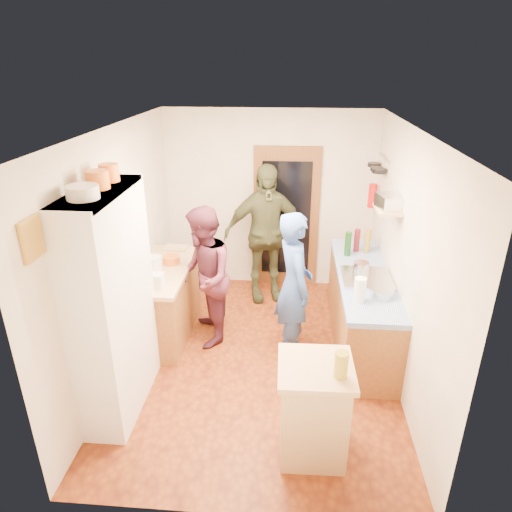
# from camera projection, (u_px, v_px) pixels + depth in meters

# --- Properties ---
(floor) EXTENTS (3.00, 4.00, 0.02)m
(floor) POSITION_uv_depth(u_px,v_px,m) (259.00, 359.00, 5.32)
(floor) COLOR brown
(floor) RESTS_ON ground
(ceiling) EXTENTS (3.00, 4.00, 0.02)m
(ceiling) POSITION_uv_depth(u_px,v_px,m) (259.00, 128.00, 4.27)
(ceiling) COLOR silver
(ceiling) RESTS_ON ground
(wall_back) EXTENTS (3.00, 0.02, 2.60)m
(wall_back) POSITION_uv_depth(u_px,v_px,m) (269.00, 201.00, 6.63)
(wall_back) COLOR silver
(wall_back) RESTS_ON ground
(wall_front) EXTENTS (3.00, 0.02, 2.60)m
(wall_front) POSITION_uv_depth(u_px,v_px,m) (236.00, 379.00, 2.96)
(wall_front) COLOR silver
(wall_front) RESTS_ON ground
(wall_left) EXTENTS (0.02, 4.00, 2.60)m
(wall_left) POSITION_uv_depth(u_px,v_px,m) (119.00, 251.00, 4.91)
(wall_left) COLOR silver
(wall_left) RESTS_ON ground
(wall_right) EXTENTS (0.02, 4.00, 2.60)m
(wall_right) POSITION_uv_depth(u_px,v_px,m) (405.00, 261.00, 4.68)
(wall_right) COLOR silver
(wall_right) RESTS_ON ground
(door_frame) EXTENTS (0.95, 0.06, 2.10)m
(door_frame) POSITION_uv_depth(u_px,v_px,m) (286.00, 219.00, 6.68)
(door_frame) COLOR brown
(door_frame) RESTS_ON ground
(door_glass) EXTENTS (0.70, 0.02, 1.70)m
(door_glass) POSITION_uv_depth(u_px,v_px,m) (286.00, 219.00, 6.64)
(door_glass) COLOR black
(door_glass) RESTS_ON door_frame
(hutch_body) EXTENTS (0.40, 1.20, 2.20)m
(hutch_body) POSITION_uv_depth(u_px,v_px,m) (113.00, 305.00, 4.24)
(hutch_body) COLOR white
(hutch_body) RESTS_ON ground
(hutch_top_shelf) EXTENTS (0.40, 1.14, 0.04)m
(hutch_top_shelf) POSITION_uv_depth(u_px,v_px,m) (97.00, 192.00, 3.81)
(hutch_top_shelf) COLOR white
(hutch_top_shelf) RESTS_ON hutch_body
(plate_stack) EXTENTS (0.25, 0.25, 0.11)m
(plate_stack) POSITION_uv_depth(u_px,v_px,m) (83.00, 192.00, 3.54)
(plate_stack) COLOR white
(plate_stack) RESTS_ON hutch_top_shelf
(orange_pot_a) EXTENTS (0.19, 0.19, 0.15)m
(orange_pot_a) POSITION_uv_depth(u_px,v_px,m) (98.00, 180.00, 3.81)
(orange_pot_a) COLOR orange
(orange_pot_a) RESTS_ON hutch_top_shelf
(orange_pot_b) EXTENTS (0.17, 0.17, 0.16)m
(orange_pot_b) POSITION_uv_depth(u_px,v_px,m) (109.00, 173.00, 4.04)
(orange_pot_b) COLOR orange
(orange_pot_b) RESTS_ON hutch_top_shelf
(left_counter_base) EXTENTS (0.60, 1.40, 0.85)m
(left_counter_base) POSITION_uv_depth(u_px,v_px,m) (165.00, 303.00, 5.64)
(left_counter_base) COLOR olive
(left_counter_base) RESTS_ON ground
(left_counter_top) EXTENTS (0.64, 1.44, 0.05)m
(left_counter_top) POSITION_uv_depth(u_px,v_px,m) (162.00, 270.00, 5.46)
(left_counter_top) COLOR tan
(left_counter_top) RESTS_ON left_counter_base
(toaster) EXTENTS (0.21, 0.14, 0.16)m
(toaster) POSITION_uv_depth(u_px,v_px,m) (154.00, 280.00, 4.98)
(toaster) COLOR white
(toaster) RESTS_ON left_counter_top
(kettle) EXTENTS (0.22, 0.22, 0.20)m
(kettle) POSITION_uv_depth(u_px,v_px,m) (155.00, 264.00, 5.33)
(kettle) COLOR white
(kettle) RESTS_ON left_counter_top
(orange_bowl) EXTENTS (0.26, 0.26, 0.09)m
(orange_bowl) POSITION_uv_depth(u_px,v_px,m) (171.00, 260.00, 5.57)
(orange_bowl) COLOR orange
(orange_bowl) RESTS_ON left_counter_top
(chopping_board) EXTENTS (0.31, 0.24, 0.02)m
(chopping_board) POSITION_uv_depth(u_px,v_px,m) (176.00, 248.00, 6.00)
(chopping_board) COLOR tan
(chopping_board) RESTS_ON left_counter_top
(right_counter_base) EXTENTS (0.60, 2.20, 0.84)m
(right_counter_base) POSITION_uv_depth(u_px,v_px,m) (361.00, 309.00, 5.51)
(right_counter_base) COLOR olive
(right_counter_base) RESTS_ON ground
(right_counter_top) EXTENTS (0.62, 2.22, 0.06)m
(right_counter_top) POSITION_uv_depth(u_px,v_px,m) (364.00, 276.00, 5.33)
(right_counter_top) COLOR #1A4DAD
(right_counter_top) RESTS_ON right_counter_base
(hob) EXTENTS (0.55, 0.58, 0.04)m
(hob) POSITION_uv_depth(u_px,v_px,m) (367.00, 278.00, 5.17)
(hob) COLOR silver
(hob) RESTS_ON right_counter_top
(pot_on_hob) EXTENTS (0.18, 0.18, 0.12)m
(pot_on_hob) POSITION_uv_depth(u_px,v_px,m) (361.00, 267.00, 5.26)
(pot_on_hob) COLOR silver
(pot_on_hob) RESTS_ON hob
(bottle_a) EXTENTS (0.10, 0.10, 0.31)m
(bottle_a) POSITION_uv_depth(u_px,v_px,m) (348.00, 244.00, 5.75)
(bottle_a) COLOR #143F14
(bottle_a) RESTS_ON right_counter_top
(bottle_b) EXTENTS (0.08, 0.08, 0.30)m
(bottle_b) POSITION_uv_depth(u_px,v_px,m) (357.00, 240.00, 5.88)
(bottle_b) COLOR #591419
(bottle_b) RESTS_ON right_counter_top
(bottle_c) EXTENTS (0.09, 0.09, 0.31)m
(bottle_c) POSITION_uv_depth(u_px,v_px,m) (367.00, 241.00, 5.84)
(bottle_c) COLOR olive
(bottle_c) RESTS_ON right_counter_top
(paper_towel) EXTENTS (0.14, 0.14, 0.26)m
(paper_towel) POSITION_uv_depth(u_px,v_px,m) (360.00, 290.00, 4.67)
(paper_towel) COLOR white
(paper_towel) RESTS_ON right_counter_top
(mixing_bowl) EXTENTS (0.26, 0.26, 0.09)m
(mixing_bowl) POSITION_uv_depth(u_px,v_px,m) (382.00, 293.00, 4.79)
(mixing_bowl) COLOR silver
(mixing_bowl) RESTS_ON right_counter_top
(island_base) EXTENTS (0.56, 0.56, 0.86)m
(island_base) POSITION_uv_depth(u_px,v_px,m) (313.00, 412.00, 3.90)
(island_base) COLOR tan
(island_base) RESTS_ON ground
(island_top) EXTENTS (0.63, 0.63, 0.05)m
(island_top) POSITION_uv_depth(u_px,v_px,m) (316.00, 368.00, 3.72)
(island_top) COLOR tan
(island_top) RESTS_ON island_base
(cutting_board) EXTENTS (0.36, 0.29, 0.02)m
(cutting_board) POSITION_uv_depth(u_px,v_px,m) (310.00, 363.00, 3.76)
(cutting_board) COLOR white
(cutting_board) RESTS_ON island_top
(oil_jar) EXTENTS (0.11, 0.11, 0.22)m
(oil_jar) POSITION_uv_depth(u_px,v_px,m) (341.00, 365.00, 3.55)
(oil_jar) COLOR #AD9E2D
(oil_jar) RESTS_ON island_top
(pan_rail) EXTENTS (0.02, 0.65, 0.02)m
(pan_rail) POSITION_uv_depth(u_px,v_px,m) (383.00, 158.00, 5.78)
(pan_rail) COLOR silver
(pan_rail) RESTS_ON wall_right
(pan_hang_a) EXTENTS (0.18, 0.18, 0.05)m
(pan_hang_a) POSITION_uv_depth(u_px,v_px,m) (379.00, 171.00, 5.68)
(pan_hang_a) COLOR black
(pan_hang_a) RESTS_ON pan_rail
(pan_hang_b) EXTENTS (0.16, 0.16, 0.05)m
(pan_hang_b) POSITION_uv_depth(u_px,v_px,m) (376.00, 169.00, 5.87)
(pan_hang_b) COLOR black
(pan_hang_b) RESTS_ON pan_rail
(pan_hang_c) EXTENTS (0.17, 0.17, 0.05)m
(pan_hang_c) POSITION_uv_depth(u_px,v_px,m) (374.00, 165.00, 6.04)
(pan_hang_c) COLOR black
(pan_hang_c) RESTS_ON pan_rail
(wall_shelf) EXTENTS (0.26, 0.42, 0.03)m
(wall_shelf) POSITION_uv_depth(u_px,v_px,m) (388.00, 210.00, 4.94)
(wall_shelf) COLOR tan
(wall_shelf) RESTS_ON wall_right
(radio) EXTENTS (0.28, 0.34, 0.15)m
(radio) POSITION_uv_depth(u_px,v_px,m) (389.00, 202.00, 4.91)
(radio) COLOR silver
(radio) RESTS_ON wall_shelf
(ext_bracket) EXTENTS (0.06, 0.10, 0.04)m
(ext_bracket) POSITION_uv_depth(u_px,v_px,m) (376.00, 199.00, 6.18)
(ext_bracket) COLOR black
(ext_bracket) RESTS_ON wall_right
(fire_extinguisher) EXTENTS (0.11, 0.11, 0.32)m
(fire_extinguisher) POSITION_uv_depth(u_px,v_px,m) (372.00, 196.00, 6.16)
(fire_extinguisher) COLOR red
(fire_extinguisher) RESTS_ON wall_right
(picture_frame) EXTENTS (0.03, 0.25, 0.30)m
(picture_frame) POSITION_uv_depth(u_px,v_px,m) (32.00, 239.00, 3.19)
(picture_frame) COLOR gold
(picture_frame) RESTS_ON wall_left
(person_hob) EXTENTS (0.58, 0.72, 1.73)m
(person_hob) POSITION_uv_depth(u_px,v_px,m) (297.00, 286.00, 5.10)
(person_hob) COLOR #3354A0
(person_hob) RESTS_ON ground
(person_left) EXTENTS (0.82, 0.95, 1.70)m
(person_left) POSITION_uv_depth(u_px,v_px,m) (206.00, 276.00, 5.38)
(person_left) COLOR #4D1F2E
(person_left) RESTS_ON ground
(person_back) EXTENTS (1.23, 0.79, 1.95)m
(person_back) POSITION_uv_depth(u_px,v_px,m) (266.00, 234.00, 6.30)
(person_back) COLOR #3B3F23
(person_back) RESTS_ON ground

